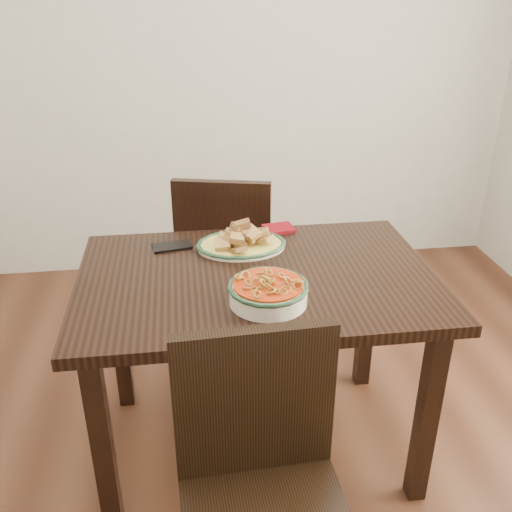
{
  "coord_description": "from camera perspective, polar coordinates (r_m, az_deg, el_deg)",
  "views": [
    {
      "loc": [
        -0.22,
        -1.55,
        1.65
      ],
      "look_at": [
        0.01,
        0.15,
        0.81
      ],
      "focal_mm": 40.0,
      "sensor_mm": 36.0,
      "label": 1
    }
  ],
  "objects": [
    {
      "name": "wall_back",
      "position": [
        3.33,
        -4.18,
        19.99
      ],
      "size": [
        3.5,
        0.1,
        2.6
      ],
      "primitive_type": "cube",
      "color": "beige",
      "rests_on": "ground"
    },
    {
      "name": "chair_far",
      "position": [
        2.63,
        -2.95,
        0.15
      ],
      "size": [
        0.51,
        0.51,
        0.89
      ],
      "rotation": [
        0.0,
        0.0,
        2.9
      ],
      "color": "black",
      "rests_on": "ground"
    },
    {
      "name": "dining_table",
      "position": [
        1.97,
        0.08,
        -4.42
      ],
      "size": [
        1.2,
        0.8,
        0.75
      ],
      "color": "black",
      "rests_on": "ground"
    },
    {
      "name": "smartphone",
      "position": [
        2.13,
        -8.41,
        0.96
      ],
      "size": [
        0.15,
        0.1,
        0.01
      ],
      "primitive_type": "cube",
      "rotation": [
        0.0,
        0.0,
        0.18
      ],
      "color": "black",
      "rests_on": "dining_table"
    },
    {
      "name": "fish_plate",
      "position": [
        2.09,
        -1.5,
        1.94
      ],
      "size": [
        0.32,
        0.25,
        0.11
      ],
      "color": "beige",
      "rests_on": "dining_table"
    },
    {
      "name": "chair_near",
      "position": [
        1.55,
        0.62,
        -21.67
      ],
      "size": [
        0.44,
        0.44,
        0.89
      ],
      "rotation": [
        0.0,
        0.0,
        0.05
      ],
      "color": "black",
      "rests_on": "ground"
    },
    {
      "name": "floor",
      "position": [
        2.27,
        0.2,
        -20.42
      ],
      "size": [
        3.5,
        3.5,
        0.0
      ],
      "primitive_type": "plane",
      "color": "#3D1F13",
      "rests_on": "ground"
    },
    {
      "name": "noodle_bowl",
      "position": [
        1.74,
        1.23,
        -3.39
      ],
      "size": [
        0.25,
        0.25,
        0.08
      ],
      "color": "white",
      "rests_on": "dining_table"
    },
    {
      "name": "napkin",
      "position": [
        2.26,
        2.28,
        2.78
      ],
      "size": [
        0.13,
        0.11,
        0.01
      ],
      "primitive_type": "cube",
      "rotation": [
        0.0,
        0.0,
        0.16
      ],
      "color": "maroon",
      "rests_on": "dining_table"
    }
  ]
}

